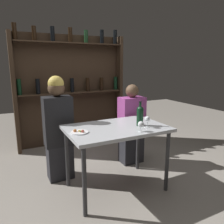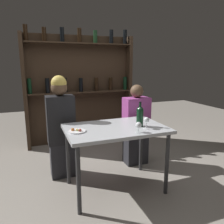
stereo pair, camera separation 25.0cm
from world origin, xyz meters
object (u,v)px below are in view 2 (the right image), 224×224
Objects in this scene: wine_glass_0 at (138,125)px; seated_person_right at (136,127)px; wine_glass_1 at (147,120)px; wine_bottle at (140,115)px; seated_person_left at (61,128)px; food_plate_0 at (77,131)px.

wine_glass_0 is 0.93m from seated_person_right.
wine_glass_0 is 0.17m from wine_glass_1.
wine_bottle is 0.21× the size of seated_person_left.
wine_bottle reaches higher than wine_glass_1.
seated_person_right is at bearing 64.31° from wine_glass_0.
wine_bottle is at bearing 103.14° from wine_glass_1.
food_plate_0 is (-0.59, 0.24, -0.06)m from wine_glass_0.
seated_person_right reaches higher than wine_bottle.
wine_glass_0 is at bearing -115.69° from seated_person_right.
seated_person_left is (-0.68, 0.80, -0.18)m from wine_glass_0.
wine_glass_0 is 0.08× the size of seated_person_left.
wine_bottle is 0.74m from seated_person_right.
seated_person_right reaches higher than food_plate_0.
seated_person_right reaches higher than wine_glass_1.
wine_glass_1 is 0.81m from seated_person_right.
wine_bottle reaches higher than food_plate_0.
seated_person_left reaches higher than wine_glass_0.
wine_glass_1 reaches higher than wine_glass_0.
wine_glass_1 is at bearing 32.00° from wine_glass_0.
seated_person_left is at bearing 139.12° from wine_glass_1.
wine_glass_0 is (-0.12, -0.20, -0.05)m from wine_bottle.
wine_glass_1 is (0.02, -0.11, -0.03)m from wine_bottle.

